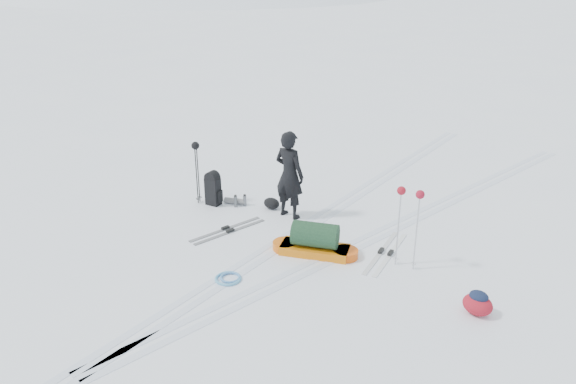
{
  "coord_description": "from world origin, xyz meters",
  "views": [
    {
      "loc": [
        6.37,
        -7.68,
        5.15
      ],
      "look_at": [
        -0.09,
        0.11,
        0.95
      ],
      "focal_mm": 35.0,
      "sensor_mm": 36.0,
      "label": 1
    }
  ],
  "objects_px": {
    "skier": "(289,175)",
    "expedition_rucksack": "(216,189)",
    "ski_poles_black": "(196,153)",
    "pulk_sled": "(315,242)"
  },
  "relations": [
    {
      "from": "skier",
      "to": "ski_poles_black",
      "type": "xyz_separation_m",
      "value": [
        -2.07,
        -0.75,
        0.23
      ]
    },
    {
      "from": "skier",
      "to": "pulk_sled",
      "type": "xyz_separation_m",
      "value": [
        1.44,
        -0.98,
        -0.71
      ]
    },
    {
      "from": "skier",
      "to": "ski_poles_black",
      "type": "height_order",
      "value": "skier"
    },
    {
      "from": "expedition_rucksack",
      "to": "ski_poles_black",
      "type": "height_order",
      "value": "ski_poles_black"
    },
    {
      "from": "skier",
      "to": "expedition_rucksack",
      "type": "bearing_deg",
      "value": 16.62
    },
    {
      "from": "pulk_sled",
      "to": "ski_poles_black",
      "type": "relative_size",
      "value": 1.17
    },
    {
      "from": "skier",
      "to": "expedition_rucksack",
      "type": "xyz_separation_m",
      "value": [
        -1.68,
        -0.57,
        -0.59
      ]
    },
    {
      "from": "skier",
      "to": "expedition_rucksack",
      "type": "distance_m",
      "value": 1.87
    },
    {
      "from": "skier",
      "to": "ski_poles_black",
      "type": "distance_m",
      "value": 2.21
    },
    {
      "from": "expedition_rucksack",
      "to": "ski_poles_black",
      "type": "distance_m",
      "value": 0.92
    }
  ]
}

